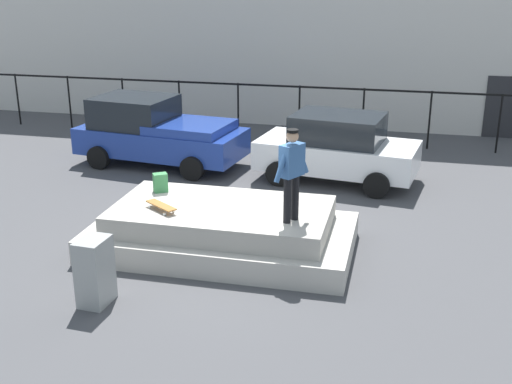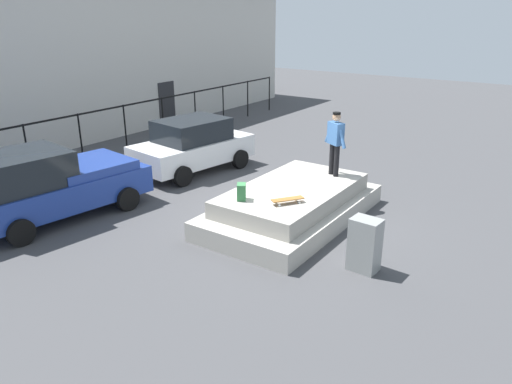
{
  "view_description": "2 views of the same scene",
  "coord_description": "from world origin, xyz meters",
  "px_view_note": "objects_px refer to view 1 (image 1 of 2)",
  "views": [
    {
      "loc": [
        3.29,
        -11.34,
        5.28
      ],
      "look_at": [
        0.36,
        0.97,
        0.83
      ],
      "focal_mm": 45.02,
      "sensor_mm": 36.0,
      "label": 1
    },
    {
      "loc": [
        -10.18,
        -6.03,
        5.09
      ],
      "look_at": [
        0.15,
        1.1,
        0.42
      ],
      "focal_mm": 34.34,
      "sensor_mm": 36.0,
      "label": 2
    }
  ],
  "objects_px": {
    "skateboard": "(161,206)",
    "utility_box": "(95,271)",
    "skateboarder": "(292,169)",
    "car_white_sedan_mid": "(337,147)",
    "backpack": "(160,183)",
    "car_blue_pickup_near": "(156,132)"
  },
  "relations": [
    {
      "from": "backpack",
      "to": "skateboarder",
      "type": "bearing_deg",
      "value": -51.49
    },
    {
      "from": "skateboarder",
      "to": "backpack",
      "type": "relative_size",
      "value": 4.37
    },
    {
      "from": "car_blue_pickup_near",
      "to": "backpack",
      "type": "bearing_deg",
      "value": -67.16
    },
    {
      "from": "skateboard",
      "to": "car_white_sedan_mid",
      "type": "bearing_deg",
      "value": 62.88
    },
    {
      "from": "skateboard",
      "to": "utility_box",
      "type": "height_order",
      "value": "utility_box"
    },
    {
      "from": "skateboard",
      "to": "utility_box",
      "type": "relative_size",
      "value": 0.66
    },
    {
      "from": "skateboard",
      "to": "backpack",
      "type": "height_order",
      "value": "backpack"
    },
    {
      "from": "skateboarder",
      "to": "backpack",
      "type": "distance_m",
      "value": 3.16
    },
    {
      "from": "car_blue_pickup_near",
      "to": "car_white_sedan_mid",
      "type": "relative_size",
      "value": 1.13
    },
    {
      "from": "backpack",
      "to": "car_white_sedan_mid",
      "type": "height_order",
      "value": "car_white_sedan_mid"
    },
    {
      "from": "skateboarder",
      "to": "skateboard",
      "type": "distance_m",
      "value": 2.65
    },
    {
      "from": "car_white_sedan_mid",
      "to": "utility_box",
      "type": "height_order",
      "value": "car_white_sedan_mid"
    },
    {
      "from": "car_blue_pickup_near",
      "to": "utility_box",
      "type": "distance_m",
      "value": 7.99
    },
    {
      "from": "utility_box",
      "to": "skateboard",
      "type": "bearing_deg",
      "value": 83.59
    },
    {
      "from": "car_blue_pickup_near",
      "to": "utility_box",
      "type": "bearing_deg",
      "value": -75.54
    },
    {
      "from": "skateboard",
      "to": "car_blue_pickup_near",
      "type": "relative_size",
      "value": 0.16
    },
    {
      "from": "backpack",
      "to": "car_blue_pickup_near",
      "type": "distance_m",
      "value": 5.03
    },
    {
      "from": "car_white_sedan_mid",
      "to": "utility_box",
      "type": "distance_m",
      "value": 8.06
    },
    {
      "from": "backpack",
      "to": "car_white_sedan_mid",
      "type": "xyz_separation_m",
      "value": [
        3.15,
        4.33,
        -0.21
      ]
    },
    {
      "from": "skateboard",
      "to": "car_blue_pickup_near",
      "type": "height_order",
      "value": "car_blue_pickup_near"
    },
    {
      "from": "skateboarder",
      "to": "car_white_sedan_mid",
      "type": "xyz_separation_m",
      "value": [
        0.24,
        5.29,
        -1.01
      ]
    },
    {
      "from": "skateboard",
      "to": "car_white_sedan_mid",
      "type": "xyz_separation_m",
      "value": [
        2.74,
        5.35,
        -0.11
      ]
    }
  ]
}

